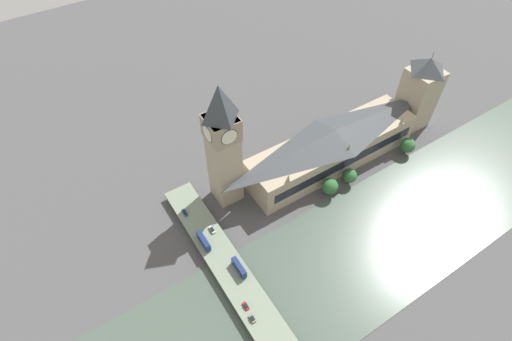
{
  "coord_description": "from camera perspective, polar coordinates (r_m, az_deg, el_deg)",
  "views": [
    {
      "loc": [
        -96.58,
        115.74,
        175.41
      ],
      "look_at": [
        20.23,
        41.14,
        18.02
      ],
      "focal_mm": 28.0,
      "sensor_mm": 36.0,
      "label": 1
    }
  ],
  "objects": [
    {
      "name": "car_southbound_tail",
      "position": [
        211.95,
        -10.14,
        -5.91
      ],
      "size": [
        4.62,
        1.76,
        1.45
      ],
      "color": "navy",
      "rests_on": "road_bridge"
    },
    {
      "name": "double_decker_bus_mid",
      "position": [
        190.22,
        -2.45,
        -13.65
      ],
      "size": [
        10.48,
        2.5,
        4.78
      ],
      "color": "navy",
      "rests_on": "road_bridge"
    },
    {
      "name": "clock_tower",
      "position": [
        193.17,
        -4.76,
        3.75
      ],
      "size": [
        14.92,
        14.92,
        74.28
      ],
      "color": "tan",
      "rests_on": "ground_plane"
    },
    {
      "name": "tree_embankment_far",
      "position": [
        228.66,
        13.23,
        -0.73
      ],
      "size": [
        8.19,
        8.19,
        10.55
      ],
      "color": "brown",
      "rests_on": "ground_plane"
    },
    {
      "name": "parliament_hall",
      "position": [
        233.08,
        10.87,
        3.33
      ],
      "size": [
        25.74,
        105.89,
        25.91
      ],
      "color": "tan",
      "rests_on": "ground_plane"
    },
    {
      "name": "road_bridge",
      "position": [
        185.02,
        0.18,
        -19.54
      ],
      "size": [
        163.66,
        15.25,
        4.52
      ],
      "color": "#5D6A59",
      "rests_on": "ground_plane"
    },
    {
      "name": "tree_embankment_near",
      "position": [
        220.52,
        10.51,
        -2.22
      ],
      "size": [
        8.92,
        8.92,
        11.64
      ],
      "color": "brown",
      "rests_on": "ground_plane"
    },
    {
      "name": "car_southbound_extra",
      "position": [
        182.25,
        -0.55,
        -20.39
      ],
      "size": [
        3.82,
        1.85,
        1.47
      ],
      "color": "slate",
      "rests_on": "road_bridge"
    },
    {
      "name": "victoria_tower",
      "position": [
        267.51,
        22.23,
        10.27
      ],
      "size": [
        18.33,
        18.33,
        52.1
      ],
      "color": "tan",
      "rests_on": "ground_plane"
    },
    {
      "name": "double_decker_bus_lead",
      "position": [
        198.72,
        -7.5,
        -9.92
      ],
      "size": [
        10.89,
        2.55,
        4.78
      ],
      "color": "navy",
      "rests_on": "road_bridge"
    },
    {
      "name": "car_northbound_tail",
      "position": [
        203.91,
        -6.31,
        -8.4
      ],
      "size": [
        4.7,
        1.8,
        1.48
      ],
      "color": "silver",
      "rests_on": "road_bridge"
    },
    {
      "name": "ground_plane",
      "position": [
        231.28,
        11.37,
        -2.0
      ],
      "size": [
        600.0,
        600.0,
        0.0
      ],
      "primitive_type": "plane",
      "color": "#4C4C4F"
    },
    {
      "name": "tree_embankment_mid",
      "position": [
        255.15,
        20.85,
        3.38
      ],
      "size": [
        8.98,
        8.98,
        11.21
      ],
      "color": "brown",
      "rests_on": "ground_plane"
    },
    {
      "name": "car_southbound_mid",
      "position": [
        184.48,
        -1.47,
        -18.78
      ],
      "size": [
        3.85,
        1.79,
        1.2
      ],
      "color": "maroon",
      "rests_on": "road_bridge"
    },
    {
      "name": "river_water",
      "position": [
        217.8,
        17.99,
        -8.61
      ],
      "size": [
        65.83,
        360.0,
        0.3
      ],
      "primitive_type": "cube",
      "color": "#47564C",
      "rests_on": "ground_plane"
    }
  ]
}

